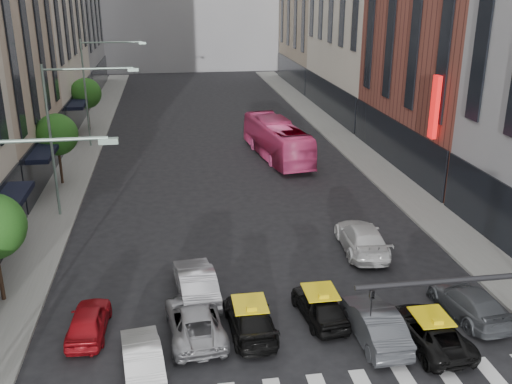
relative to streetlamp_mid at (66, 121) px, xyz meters
name	(u,v)px	position (x,y,z in m)	size (l,w,h in m)	color
sidewalk_left	(75,167)	(-1.46, 10.00, -5.83)	(3.00, 96.00, 0.15)	slate
sidewalk_right	(361,154)	(21.54, 10.00, -5.83)	(3.00, 96.00, 0.15)	slate
tree_mid	(57,135)	(-1.76, 6.00, -2.25)	(2.88, 2.88, 4.95)	black
tree_far	(86,93)	(-1.76, 22.00, -2.25)	(2.88, 2.88, 4.95)	black
streetlamp_mid	(66,121)	(0.00, 0.00, 0.00)	(5.38, 0.25, 9.00)	gray
streetlamp_far	(96,79)	(0.00, 16.00, 0.00)	(5.38, 0.25, 9.00)	gray
liberty_sign	(435,107)	(22.64, 0.00, 0.10)	(0.30, 0.70, 4.00)	red
car_red	(88,321)	(2.31, -13.13, -5.28)	(1.47, 3.65, 1.24)	maroon
car_white_front	(142,357)	(4.53, -15.90, -5.26)	(1.36, 3.90, 1.28)	silver
car_silver	(195,320)	(6.54, -13.77, -5.25)	(2.16, 4.69, 1.30)	gray
taxi_left	(250,318)	(8.75, -13.92, -5.28)	(1.76, 4.33, 1.26)	black
taxi_center	(320,306)	(11.78, -13.47, -5.26)	(1.52, 3.78, 1.29)	black
car_grey_mid	(375,323)	(13.56, -15.22, -5.18)	(1.53, 4.40, 1.45)	#3A3C41
taxi_right	(430,330)	(15.58, -15.86, -5.30)	(2.01, 4.36, 1.21)	black
car_grey_curb	(468,302)	(18.10, -14.14, -5.26)	(1.81, 4.44, 1.29)	#494C51
car_row2_left	(196,282)	(6.73, -10.90, -5.14)	(1.61, 4.63, 1.53)	#B0AFB5
car_row2_right	(362,238)	(15.67, -7.40, -5.15)	(2.11, 5.19, 1.51)	silver
bus	(277,140)	(14.45, 10.30, -4.37)	(2.58, 11.02, 3.07)	#DB407C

